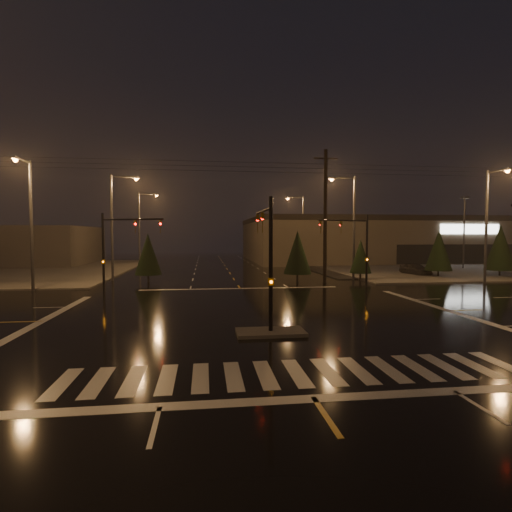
# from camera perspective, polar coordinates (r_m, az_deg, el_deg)

# --- Properties ---
(ground) EXTENTS (140.00, 140.00, 0.00)m
(ground) POSITION_cam_1_polar(r_m,az_deg,el_deg) (21.68, 0.34, -8.52)
(ground) COLOR black
(ground) RESTS_ON ground
(sidewalk_ne) EXTENTS (36.00, 36.00, 0.12)m
(sidewalk_ne) POSITION_cam_1_polar(r_m,az_deg,el_deg) (60.86, 25.32, -1.31)
(sidewalk_ne) COLOR #4B4843
(sidewalk_ne) RESTS_ON ground
(median_island) EXTENTS (3.00, 1.60, 0.15)m
(median_island) POSITION_cam_1_polar(r_m,az_deg,el_deg) (17.80, 2.10, -10.82)
(median_island) COLOR #4B4843
(median_island) RESTS_ON ground
(crosswalk) EXTENTS (15.00, 2.60, 0.01)m
(crosswalk) POSITION_cam_1_polar(r_m,az_deg,el_deg) (13.12, 5.85, -16.26)
(crosswalk) COLOR beige
(crosswalk) RESTS_ON ground
(stop_bar_near) EXTENTS (16.00, 0.50, 0.01)m
(stop_bar_near) POSITION_cam_1_polar(r_m,az_deg,el_deg) (11.31, 8.32, -19.51)
(stop_bar_near) COLOR beige
(stop_bar_near) RESTS_ON ground
(stop_bar_far) EXTENTS (16.00, 0.50, 0.01)m
(stop_bar_far) POSITION_cam_1_polar(r_m,az_deg,el_deg) (32.47, -2.28, -4.65)
(stop_bar_far) COLOR beige
(stop_bar_far) RESTS_ON ground
(parking_lot) EXTENTS (50.00, 24.00, 0.08)m
(parking_lot) POSITION_cam_1_polar(r_m,az_deg,el_deg) (62.11, 30.21, -1.37)
(parking_lot) COLOR black
(parking_lot) RESTS_ON ground
(retail_building) EXTENTS (60.20, 28.30, 7.20)m
(retail_building) POSITION_cam_1_polar(r_m,az_deg,el_deg) (76.99, 22.09, 2.42)
(retail_building) COLOR brown
(retail_building) RESTS_ON ground
(signal_mast_median) EXTENTS (0.25, 4.59, 6.00)m
(signal_mast_median) POSITION_cam_1_polar(r_m,az_deg,el_deg) (18.21, 1.64, 1.19)
(signal_mast_median) COLOR black
(signal_mast_median) RESTS_ON ground
(signal_mast_ne) EXTENTS (4.84, 1.86, 6.00)m
(signal_mast_ne) POSITION_cam_1_polar(r_m,az_deg,el_deg) (33.55, 14.24, 1.99)
(signal_mast_ne) COLOR black
(signal_mast_ne) RESTS_ON ground
(signal_mast_nw) EXTENTS (4.84, 1.86, 6.00)m
(signal_mast_nw) POSITION_cam_1_polar(r_m,az_deg,el_deg) (31.89, -19.41, 1.87)
(signal_mast_nw) COLOR black
(signal_mast_nw) RESTS_ON ground
(streetlight_1) EXTENTS (2.77, 0.32, 10.00)m
(streetlight_1) POSITION_cam_1_polar(r_m,az_deg,el_deg) (39.95, -19.48, 4.94)
(streetlight_1) COLOR #38383A
(streetlight_1) RESTS_ON ground
(streetlight_2) EXTENTS (2.77, 0.32, 10.00)m
(streetlight_2) POSITION_cam_1_polar(r_m,az_deg,el_deg) (55.70, -16.03, 4.40)
(streetlight_2) COLOR #38383A
(streetlight_2) RESTS_ON ground
(streetlight_3) EXTENTS (2.77, 0.32, 10.00)m
(streetlight_3) POSITION_cam_1_polar(r_m,az_deg,el_deg) (39.65, 13.42, 5.05)
(streetlight_3) COLOR #38383A
(streetlight_3) RESTS_ON ground
(streetlight_4) EXTENTS (2.77, 0.32, 10.00)m
(streetlight_4) POSITION_cam_1_polar(r_m,az_deg,el_deg) (58.77, 6.46, 4.42)
(streetlight_4) COLOR #38383A
(streetlight_4) RESTS_ON ground
(streetlight_5) EXTENTS (0.32, 2.77, 10.00)m
(streetlight_5) POSITION_cam_1_polar(r_m,az_deg,el_deg) (34.84, -29.66, 5.03)
(streetlight_5) COLOR #38383A
(streetlight_5) RESTS_ON ground
(streetlight_6) EXTENTS (0.32, 2.77, 10.00)m
(streetlight_6) POSITION_cam_1_polar(r_m,az_deg,el_deg) (40.73, 30.34, 4.67)
(streetlight_6) COLOR #38383A
(streetlight_6) RESTS_ON ground
(utility_pole_1) EXTENTS (2.20, 0.32, 12.00)m
(utility_pole_1) POSITION_cam_1_polar(r_m,az_deg,el_deg) (36.74, 9.86, 5.77)
(utility_pole_1) COLOR black
(utility_pole_1) RESTS_ON ground
(conifer_0) EXTENTS (2.04, 2.04, 3.90)m
(conifer_0) POSITION_cam_1_polar(r_m,az_deg,el_deg) (39.60, 14.73, -0.04)
(conifer_0) COLOR black
(conifer_0) RESTS_ON ground
(conifer_1) EXTENTS (2.69, 2.69, 4.90)m
(conifer_1) POSITION_cam_1_polar(r_m,az_deg,el_deg) (45.10, 24.65, 0.79)
(conifer_1) COLOR black
(conifer_1) RESTS_ON ground
(conifer_2) EXTENTS (3.02, 3.02, 5.43)m
(conifer_2) POSITION_cam_1_polar(r_m,az_deg,el_deg) (48.52, 31.53, 1.06)
(conifer_2) COLOR black
(conifer_2) RESTS_ON ground
(conifer_3) EXTENTS (2.44, 2.44, 4.51)m
(conifer_3) POSITION_cam_1_polar(r_m,az_deg,el_deg) (37.76, -15.16, 0.28)
(conifer_3) COLOR black
(conifer_3) RESTS_ON ground
(conifer_4) EXTENTS (2.61, 2.61, 4.77)m
(conifer_4) POSITION_cam_1_polar(r_m,az_deg,el_deg) (37.62, 5.95, 0.56)
(conifer_4) COLOR black
(conifer_4) RESTS_ON ground
(car_parked) EXTENTS (2.22, 4.17, 1.35)m
(car_parked) POSITION_cam_1_polar(r_m,az_deg,el_deg) (46.51, 21.83, -1.72)
(car_parked) COLOR black
(car_parked) RESTS_ON ground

